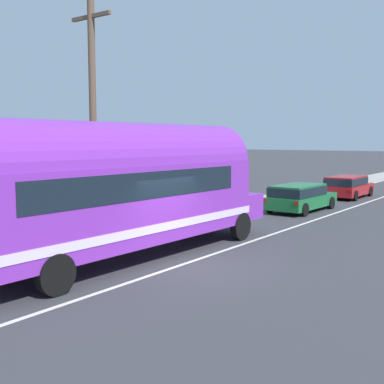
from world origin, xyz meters
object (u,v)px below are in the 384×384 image
object	(u,v)px
utility_pole	(93,116)
car_second	(347,185)
car_lead	(300,196)
painted_bus	(116,185)

from	to	relation	value
utility_pole	car_second	xyz separation A→B (m)	(2.49, 18.62, -3.63)
utility_pole	car_lead	size ratio (longest dim) A/B	1.80
car_second	utility_pole	bearing A→B (deg)	-97.62
utility_pole	car_second	world-z (taller)	utility_pole
car_lead	utility_pole	bearing A→B (deg)	-102.28
utility_pole	painted_bus	distance (m)	3.52
car_lead	car_second	world-z (taller)	same
car_lead	car_second	xyz separation A→B (m)	(-0.01, 7.15, 0.01)
car_lead	car_second	size ratio (longest dim) A/B	1.04
utility_pole	car_lead	xyz separation A→B (m)	(2.50, 11.47, -3.63)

